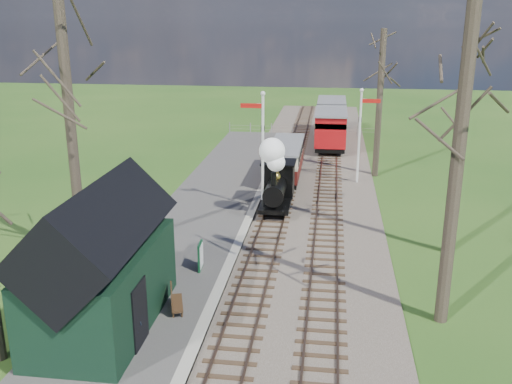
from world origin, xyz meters
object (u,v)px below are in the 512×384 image
semaphore_near (261,144)px  station_shed (102,265)px  red_carriage_b (331,116)px  red_carriage_a (331,128)px  coach (286,159)px  sign_board (201,256)px  locomotive (276,178)px  person (136,327)px  semaphore_far (361,129)px  bench (174,300)px

semaphore_near → station_shed: bearing=-106.4°
red_carriage_b → red_carriage_a: bearing=-90.0°
station_shed → coach: station_shed is taller
sign_board → locomotive: bearing=73.8°
station_shed → person: station_shed is taller
semaphore_far → coach: bearing=179.2°
red_carriage_a → sign_board: 22.91m
semaphore_near → locomotive: (0.76, 0.01, -1.76)m
red_carriage_b → person: bearing=-99.2°
semaphore_far → red_carriage_a: semaphore_far is taller
station_shed → semaphore_far: size_ratio=1.10×
bench → person: (-0.47, -2.40, 0.33)m
semaphore_near → semaphore_far: semaphore_near is taller
semaphore_near → red_carriage_a: size_ratio=1.08×
station_shed → locomotive: station_shed is taller
coach → red_carriage_b: bearing=79.7°
red_carriage_a → bench: size_ratio=4.22×
person → red_carriage_b: bearing=-19.7°
semaphore_near → bench: (-1.61, -10.79, -3.07)m
semaphore_far → person: (-7.23, -19.19, -2.47)m
semaphore_far → red_carriage_b: size_ratio=0.99×
semaphore_far → sign_board: semaphore_far is taller
bench → person: bearing=-101.2°
sign_board → coach: bearing=80.8°
red_carriage_a → coach: bearing=-106.5°
sign_board → semaphore_far: bearing=64.1°
locomotive → coach: size_ratio=0.62×
station_shed → sign_board: bearing=64.9°
red_carriage_a → person: size_ratio=4.23×
semaphore_far → coach: semaphore_far is taller
semaphore_far → bench: size_ratio=4.20×
semaphore_far → sign_board: bearing=-115.9°
locomotive → sign_board: size_ratio=3.59×
red_carriage_a → red_carriage_b: (0.00, 5.50, 0.00)m
red_carriage_b → sign_board: red_carriage_b is taller
semaphore_near → bench: bearing=-98.5°
semaphore_near → bench: semaphore_near is taller
locomotive → sign_board: bearing=-106.2°
red_carriage_a → sign_board: bearing=-102.1°
red_carriage_a → red_carriage_b: size_ratio=1.00×
red_carriage_b → person: 33.98m
red_carriage_a → bench: (-4.98, -25.63, -1.11)m
locomotive → bench: locomotive is taller
semaphore_far → coach: (-4.37, 0.06, -1.98)m
locomotive → station_shed: bearing=-109.6°
coach → red_carriage_a: bearing=73.5°
red_carriage_a → red_carriage_b: bearing=90.0°
red_carriage_a → semaphore_far: bearing=-78.6°
locomotive → red_carriage_a: locomotive is taller
red_carriage_a → person: (-5.45, -28.03, -0.78)m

